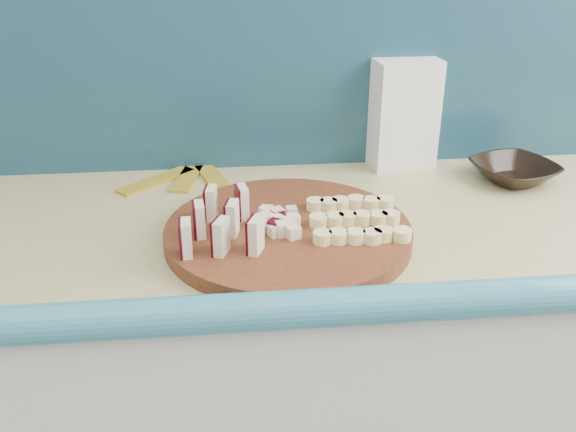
{
  "coord_description": "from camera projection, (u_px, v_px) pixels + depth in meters",
  "views": [
    {
      "loc": [
        0.19,
        0.42,
        1.45
      ],
      "look_at": [
        0.3,
        1.42,
        0.96
      ],
      "focal_mm": 40.0,
      "sensor_mm": 36.0,
      "label": 1
    }
  ],
  "objects": [
    {
      "name": "banana_slices",
      "position": [
        355.0,
        219.0,
        1.13
      ],
      "size": [
        0.17,
        0.17,
        0.02
      ],
      "color": "#FFF19B",
      "rests_on": "cutting_board"
    },
    {
      "name": "kitchen_counter",
      "position": [
        195.0,
        410.0,
        1.4
      ],
      "size": [
        2.2,
        0.63,
        0.91
      ],
      "color": "white",
      "rests_on": "ground"
    },
    {
      "name": "apple_chunks",
      "position": [
        272.0,
        221.0,
        1.12
      ],
      "size": [
        0.07,
        0.07,
        0.02
      ],
      "color": "beige",
      "rests_on": "cutting_board"
    },
    {
      "name": "cutting_board",
      "position": [
        288.0,
        233.0,
        1.13
      ],
      "size": [
        0.44,
        0.44,
        0.03
      ],
      "primitive_type": "cylinder",
      "rotation": [
        0.0,
        0.0,
        -0.02
      ],
      "color": "#451D0E",
      "rests_on": "kitchen_counter"
    },
    {
      "name": "banana_peel",
      "position": [
        187.0,
        179.0,
        1.38
      ],
      "size": [
        0.25,
        0.22,
        0.01
      ],
      "rotation": [
        0.0,
        0.0,
        -0.38
      ],
      "color": "gold",
      "rests_on": "kitchen_counter"
    },
    {
      "name": "apple_wedges",
      "position": [
        221.0,
        221.0,
        1.08
      ],
      "size": [
        0.13,
        0.17,
        0.06
      ],
      "color": "beige",
      "rests_on": "cutting_board"
    },
    {
      "name": "backsplash",
      "position": [
        178.0,
        56.0,
        1.34
      ],
      "size": [
        2.2,
        0.02,
        0.5
      ],
      "primitive_type": "cube",
      "color": "teal",
      "rests_on": "kitchen_counter"
    },
    {
      "name": "flour_bag",
      "position": [
        402.0,
        113.0,
        1.42
      ],
      "size": [
        0.15,
        0.12,
        0.24
      ],
      "primitive_type": "cube",
      "rotation": [
        0.0,
        0.0,
        0.14
      ],
      "color": "white",
      "rests_on": "kitchen_counter"
    },
    {
      "name": "brown_bowl",
      "position": [
        514.0,
        172.0,
        1.37
      ],
      "size": [
        0.22,
        0.22,
        0.04
      ],
      "primitive_type": "imported",
      "rotation": [
        0.0,
        0.0,
        0.33
      ],
      "color": "black",
      "rests_on": "kitchen_counter"
    }
  ]
}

